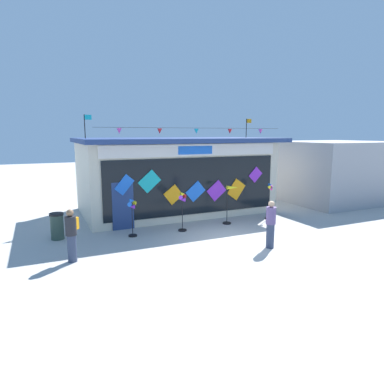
# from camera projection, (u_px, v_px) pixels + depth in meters

# --- Properties ---
(ground_plane) EXTENTS (80.00, 80.00, 0.00)m
(ground_plane) POSITION_uv_depth(u_px,v_px,m) (235.00, 242.00, 12.72)
(ground_plane) COLOR #ADAAA5
(kite_shop_building) EXTENTS (9.58, 5.81, 4.82)m
(kite_shop_building) POSITION_uv_depth(u_px,v_px,m) (175.00, 174.00, 17.63)
(kite_shop_building) COLOR beige
(kite_shop_building) RESTS_ON ground_plane
(wind_spinner_far_left) EXTENTS (0.42, 0.34, 1.52)m
(wind_spinner_far_left) POSITION_uv_depth(u_px,v_px,m) (132.00, 211.00, 13.19)
(wind_spinner_far_left) COLOR black
(wind_spinner_far_left) RESTS_ON ground_plane
(wind_spinner_left) EXTENTS (0.42, 0.35, 1.64)m
(wind_spinner_left) POSITION_uv_depth(u_px,v_px,m) (183.00, 205.00, 13.92)
(wind_spinner_left) COLOR black
(wind_spinner_left) RESTS_ON ground_plane
(wind_spinner_center_left) EXTENTS (0.70, 0.37, 1.71)m
(wind_spinner_center_left) POSITION_uv_depth(u_px,v_px,m) (230.00, 199.00, 15.13)
(wind_spinner_center_left) COLOR black
(wind_spinner_center_left) RESTS_ON ground_plane
(wind_spinner_center_right) EXTENTS (0.36, 0.36, 1.71)m
(wind_spinner_center_right) POSITION_uv_depth(u_px,v_px,m) (270.00, 198.00, 15.94)
(wind_spinner_center_right) COLOR black
(wind_spinner_center_right) RESTS_ON ground_plane
(person_near_camera) EXTENTS (0.44, 0.47, 1.68)m
(person_near_camera) POSITION_uv_depth(u_px,v_px,m) (72.00, 234.00, 10.61)
(person_near_camera) COLOR #333D56
(person_near_camera) RESTS_ON ground_plane
(person_mid_plaza) EXTENTS (0.34, 0.34, 1.68)m
(person_mid_plaza) POSITION_uv_depth(u_px,v_px,m) (271.00, 224.00, 11.91)
(person_mid_plaza) COLOR #333D56
(person_mid_plaza) RESTS_ON ground_plane
(trash_bin) EXTENTS (0.52, 0.52, 1.02)m
(trash_bin) POSITION_uv_depth(u_px,v_px,m) (57.00, 226.00, 12.94)
(trash_bin) COLOR #2D4238
(trash_bin) RESTS_ON ground_plane
(neighbour_building) EXTENTS (6.69, 6.10, 3.51)m
(neighbour_building) POSITION_uv_depth(u_px,v_px,m) (333.00, 170.00, 20.92)
(neighbour_building) COLOR #99999E
(neighbour_building) RESTS_ON ground_plane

